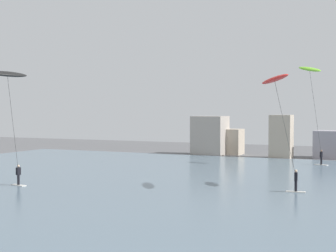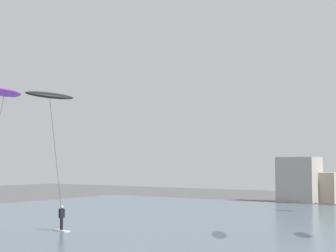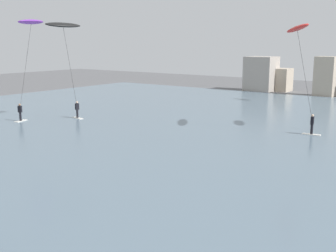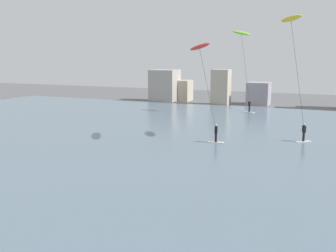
# 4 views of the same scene
# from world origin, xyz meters

# --- Properties ---
(water_bay) EXTENTS (84.00, 52.00, 0.10)m
(water_bay) POSITION_xyz_m (0.00, 30.19, 0.05)
(water_bay) COLOR slate
(water_bay) RESTS_ON ground
(kitesurfer_black) EXTENTS (2.21, 3.72, 9.03)m
(kitesurfer_black) POSITION_xyz_m (-19.80, 23.92, 8.07)
(kitesurfer_black) COLOR silver
(kitesurfer_black) RESTS_ON water_bay
(kitesurfer_purple) EXTENTS (2.73, 4.27, 9.31)m
(kitesurfer_purple) POSITION_xyz_m (-22.89, 22.63, 8.54)
(kitesurfer_purple) COLOR silver
(kitesurfer_purple) RESTS_ON water_bay
(kitesurfer_red) EXTENTS (3.90, 3.49, 8.76)m
(kitesurfer_red) POSITION_xyz_m (-1.10, 31.12, 7.76)
(kitesurfer_red) COLOR silver
(kitesurfer_red) RESTS_ON water_bay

